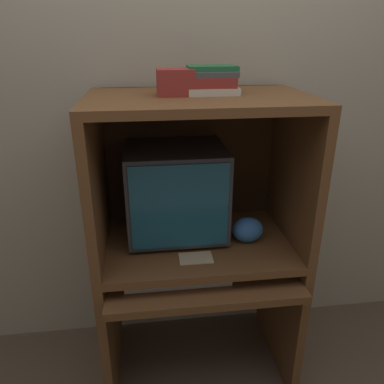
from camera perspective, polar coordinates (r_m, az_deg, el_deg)
name	(u,v)px	position (r m, az deg, el deg)	size (l,w,h in m)	color
wall_back	(189,113)	(1.94, -0.52, 11.96)	(6.00, 0.06, 2.60)	#B2A893
desk_base	(199,305)	(1.96, 1.04, -16.86)	(0.93, 0.66, 0.67)	brown
desk_monitor_shelf	(198,244)	(1.81, 0.89, -7.98)	(0.93, 0.59, 0.09)	brown
hutch_upper	(197,149)	(1.66, 0.82, 6.54)	(0.93, 0.59, 0.68)	brown
crt_monitor	(176,191)	(1.76, -2.45, 0.12)	(0.45, 0.38, 0.44)	#333338
keyboard	(178,278)	(1.68, -2.19, -12.95)	(0.46, 0.14, 0.03)	beige
mouse	(241,272)	(1.73, 7.46, -11.99)	(0.06, 0.04, 0.03)	#B7B7B7
snack_bag	(248,230)	(1.78, 8.48, -5.73)	(0.15, 0.11, 0.12)	#336BB7
book_stack	(211,81)	(1.61, 2.90, 16.61)	(0.22, 0.16, 0.11)	beige
paper_card	(196,258)	(1.67, 0.59, -10.02)	(0.15, 0.10, 0.00)	#CCB28C
storage_box	(175,82)	(1.57, -2.55, 16.39)	(0.15, 0.13, 0.10)	maroon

